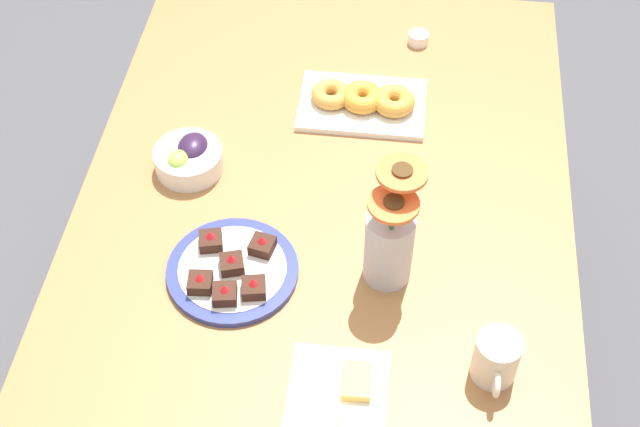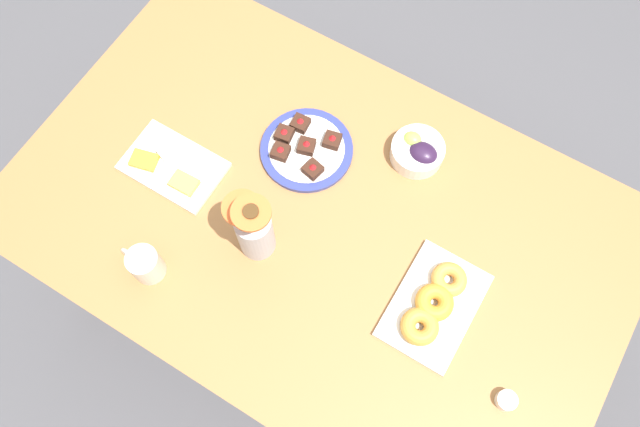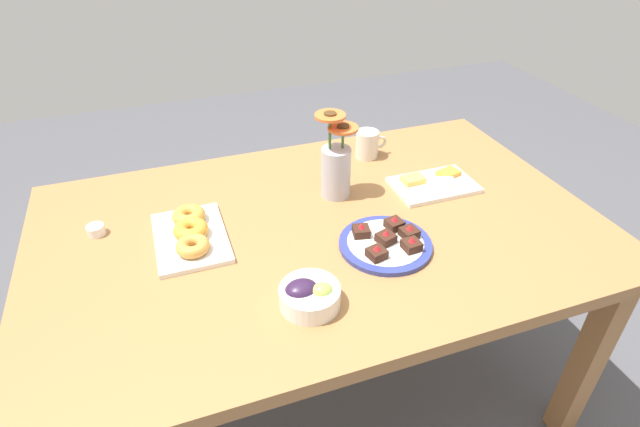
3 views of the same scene
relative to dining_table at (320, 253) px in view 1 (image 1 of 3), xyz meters
The scene contains 9 objects.
ground_plane 0.65m from the dining_table, ahead, with size 6.00×6.00×0.00m, color #4C4C51.
dining_table is the anchor object (origin of this frame).
coffee_mug 0.47m from the dining_table, 48.71° to the left, with size 0.11×0.08×0.10m.
grape_bowl 0.34m from the dining_table, 114.03° to the right, with size 0.14×0.14×0.07m.
cheese_platter 0.43m from the dining_table, 10.51° to the left, with size 0.26×0.17×0.03m.
croissant_platter 0.37m from the dining_table, behind, with size 0.19×0.28×0.05m.
jam_cup_honey 0.63m from the dining_table, 164.47° to the left, with size 0.05×0.05×0.03m.
dessert_plate 0.22m from the dining_table, 48.25° to the right, with size 0.25×0.25×0.05m.
flower_vase 0.25m from the dining_table, 54.18° to the left, with size 0.13×0.10×0.27m.
Camera 1 is at (1.12, 0.13, 2.09)m, focal length 50.00 mm.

